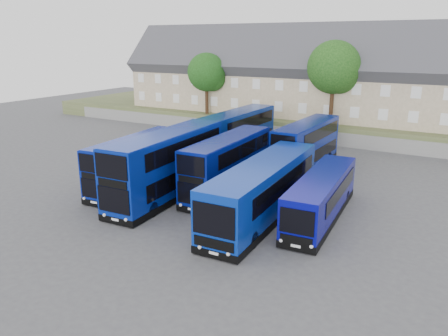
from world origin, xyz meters
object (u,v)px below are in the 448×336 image
(tree_mid, at_px, (335,69))
(coach_east_a, at_px, (263,191))
(dd_front_left, at_px, (136,163))
(dd_front_mid, at_px, (167,166))
(tree_west, at_px, (208,74))

(tree_mid, bearing_deg, coach_east_a, -83.74)
(coach_east_a, distance_m, tree_mid, 24.79)
(dd_front_left, height_order, coach_east_a, dd_front_left)
(dd_front_mid, bearing_deg, tree_west, 112.15)
(dd_front_mid, height_order, tree_mid, tree_mid)
(dd_front_left, xyz_separation_m, dd_front_mid, (3.44, -0.50, 0.41))
(coach_east_a, relative_size, tree_west, 1.75)
(dd_front_left, distance_m, coach_east_a, 11.14)
(dd_front_mid, height_order, tree_west, tree_west)
(dd_front_mid, xyz_separation_m, coach_east_a, (7.68, -0.09, -0.55))
(dd_front_mid, distance_m, coach_east_a, 7.70)
(dd_front_left, bearing_deg, tree_mid, 65.58)
(dd_front_mid, bearing_deg, coach_east_a, -3.69)
(dd_front_left, relative_size, coach_east_a, 0.75)
(dd_front_mid, distance_m, tree_mid, 24.95)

